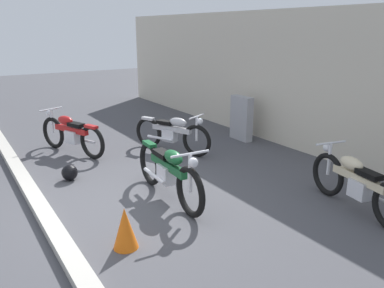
# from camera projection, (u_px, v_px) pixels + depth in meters

# --- Properties ---
(ground_plane) EXTENTS (40.00, 40.00, 0.00)m
(ground_plane) POSITION_uv_depth(u_px,v_px,m) (126.00, 202.00, 6.28)
(ground_plane) COLOR #47474C
(building_wall) EXTENTS (18.00, 0.30, 3.11)m
(building_wall) POSITION_uv_depth(u_px,v_px,m) (325.00, 84.00, 8.20)
(building_wall) COLOR beige
(building_wall) RESTS_ON ground_plane
(curb_strip) EXTENTS (18.00, 0.24, 0.12)m
(curb_strip) POSITION_uv_depth(u_px,v_px,m) (46.00, 218.00, 5.63)
(curb_strip) COLOR #B7B2A8
(curb_strip) RESTS_ON ground_plane
(stone_marker) EXTENTS (0.66, 0.21, 1.09)m
(stone_marker) POSITION_uv_depth(u_px,v_px,m) (241.00, 118.00, 9.66)
(stone_marker) COLOR #9E9EA3
(stone_marker) RESTS_ON ground_plane
(helmet) EXTENTS (0.29, 0.29, 0.29)m
(helmet) POSITION_uv_depth(u_px,v_px,m) (70.00, 173.00, 7.15)
(helmet) COLOR black
(helmet) RESTS_ON ground_plane
(traffic_cone) EXTENTS (0.32, 0.32, 0.55)m
(traffic_cone) POSITION_uv_depth(u_px,v_px,m) (125.00, 228.00, 4.90)
(traffic_cone) COLOR orange
(traffic_cone) RESTS_ON ground_plane
(motorcycle_cream) EXTENTS (2.03, 0.67, 0.92)m
(motorcycle_cream) POSITION_uv_depth(u_px,v_px,m) (357.00, 184.00, 5.86)
(motorcycle_cream) COLOR black
(motorcycle_cream) RESTS_ON ground_plane
(motorcycle_green) EXTENTS (2.21, 0.62, 0.99)m
(motorcycle_green) POSITION_uv_depth(u_px,v_px,m) (169.00, 172.00, 6.26)
(motorcycle_green) COLOR black
(motorcycle_green) RESTS_ON ground_plane
(motorcycle_silver) EXTENTS (1.87, 1.01, 0.91)m
(motorcycle_silver) POSITION_uv_depth(u_px,v_px,m) (172.00, 133.00, 8.71)
(motorcycle_silver) COLOR black
(motorcycle_silver) RESTS_ON ground_plane
(motorcycle_red) EXTENTS (1.98, 0.95, 0.94)m
(motorcycle_red) POSITION_uv_depth(u_px,v_px,m) (71.00, 133.00, 8.62)
(motorcycle_red) COLOR black
(motorcycle_red) RESTS_ON ground_plane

